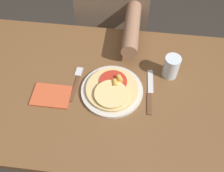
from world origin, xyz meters
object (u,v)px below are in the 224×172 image
at_px(pizza, 112,89).
at_px(drinking_glass, 171,67).
at_px(knife, 150,92).
at_px(dining_table, 103,104).
at_px(fork, 77,81).
at_px(person_diner, 114,18).
at_px(plate, 112,91).

bearing_deg(pizza, drinking_glass, 27.96).
bearing_deg(knife, drinking_glass, 52.93).
bearing_deg(knife, dining_table, -178.83).
distance_m(dining_table, fork, 0.17).
height_order(pizza, person_diner, person_diner).
distance_m(fork, knife, 0.31).
distance_m(dining_table, person_diner, 0.54).
bearing_deg(person_diner, plate, -84.11).
bearing_deg(plate, fork, 168.09).
bearing_deg(knife, fork, 176.73).
distance_m(plate, drinking_glass, 0.26).
xyz_separation_m(pizza, drinking_glass, (0.23, 0.12, 0.03)).
relative_size(fork, drinking_glass, 1.71).
xyz_separation_m(plate, knife, (0.15, 0.01, -0.00)).
bearing_deg(plate, pizza, -80.50).
bearing_deg(fork, plate, -11.91).
bearing_deg(pizza, person_diner, 95.92).
distance_m(fork, drinking_glass, 0.40).
bearing_deg(person_diner, dining_table, -88.35).
relative_size(plate, knife, 1.14).
distance_m(dining_table, drinking_glass, 0.34).
height_order(drinking_glass, person_diner, person_diner).
xyz_separation_m(plate, fork, (-0.15, 0.03, -0.00)).
xyz_separation_m(drinking_glass, person_diner, (-0.29, 0.43, -0.14)).
xyz_separation_m(knife, drinking_glass, (0.08, 0.10, 0.05)).
height_order(pizza, drinking_glass, drinking_glass).
xyz_separation_m(fork, drinking_glass, (0.39, 0.09, 0.05)).
relative_size(pizza, knife, 0.96).
distance_m(fork, person_diner, 0.54).
distance_m(plate, knife, 0.15).
distance_m(knife, drinking_glass, 0.14).
height_order(fork, knife, same).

